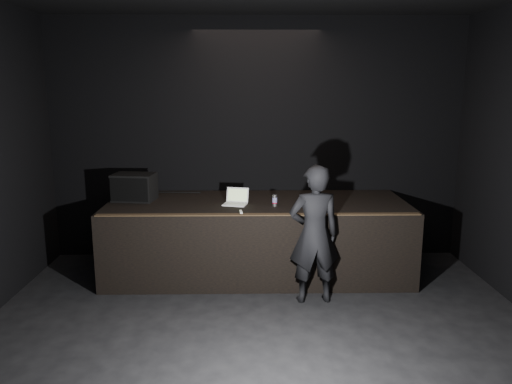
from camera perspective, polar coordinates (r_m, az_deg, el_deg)
The scene contains 10 objects.
room_walls at distance 3.84m, azimuth 0.98°, elevation 4.64°, with size 6.10×7.10×3.52m.
stage_riser at distance 6.83m, azimuth 0.16°, elevation -5.20°, with size 4.00×1.50×1.00m, color black.
riser_lip at distance 6.01m, azimuth 0.29°, elevation -2.57°, with size 3.92×0.10×0.01m, color brown.
stage_monitor at distance 6.95m, azimuth -13.77°, elevation 0.54°, with size 0.59×0.47×0.36m.
cable at distance 7.37m, azimuth -9.95°, elevation -0.03°, with size 0.02×0.02×0.94m, color black.
laptop at distance 6.56m, azimuth -2.29°, elevation -0.93°, with size 0.35×0.33×0.20m.
beer_can at distance 6.45m, azimuth 2.15°, elevation -0.96°, with size 0.06×0.06×0.15m.
plastic_cup at distance 6.94m, azimuth -2.16°, elevation -0.22°, with size 0.08×0.08×0.11m, color white.
wii_remote at distance 6.09m, azimuth -1.74°, elevation -2.32°, with size 0.03×0.14×0.03m, color white.
person at distance 5.88m, azimuth 6.66°, elevation -4.82°, with size 0.60×0.39×1.65m, color black.
Camera 1 is at (-0.13, -3.80, 2.50)m, focal length 35.00 mm.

